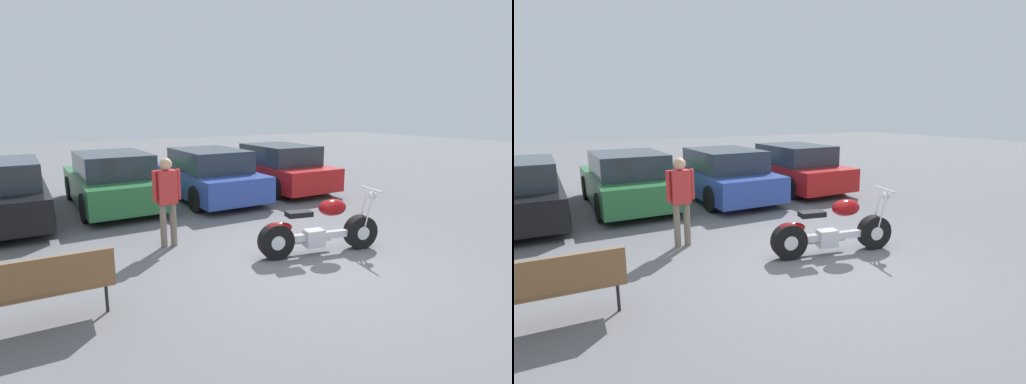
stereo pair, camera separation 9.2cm
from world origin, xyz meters
The scene contains 8 objects.
ground_plane centered at (0.00, 0.00, 0.00)m, with size 60.00×60.00×0.00m, color slate.
motorcycle centered at (0.44, 0.40, 0.43)m, with size 2.26×0.89×1.11m.
parked_car_black centered at (-4.39, 5.57, 0.68)m, with size 1.94×4.40×1.43m.
parked_car_green centered at (-1.89, 5.94, 0.68)m, with size 1.94×4.40×1.43m.
parked_car_blue centered at (0.61, 5.52, 0.68)m, with size 1.94×4.40×1.43m.
parked_car_red centered at (3.11, 5.71, 0.68)m, with size 1.94×4.40×1.43m.
park_bench centered at (-3.82, 0.09, 0.54)m, with size 1.47×0.47×0.89m.
person_standing centered at (-1.71, 2.11, 0.98)m, with size 0.52×0.22×1.65m.
Camera 2 is at (-3.90, -4.82, 2.49)m, focal length 28.00 mm.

